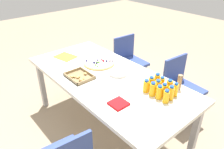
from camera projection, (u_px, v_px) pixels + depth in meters
ground_plane at (107, 127)px, 2.73m from camera, size 12.00×12.00×0.00m
party_table at (107, 81)px, 2.40m from camera, size 2.00×0.95×0.74m
chair_near_left at (180, 84)px, 2.66m from camera, size 0.43×0.43×0.83m
chair_near_right at (129, 59)px, 3.31m from camera, size 0.43×0.43×0.83m
juice_bottle_0 at (175, 90)px, 2.01m from camera, size 0.05×0.05×0.14m
juice_bottle_1 at (169, 87)px, 2.05m from camera, size 0.06×0.06×0.14m
juice_bottle_2 at (162, 83)px, 2.11m from camera, size 0.05×0.05×0.14m
juice_bottle_3 at (157, 80)px, 2.15m from camera, size 0.06×0.06×0.15m
juice_bottle_4 at (171, 93)px, 1.96m from camera, size 0.06×0.06×0.14m
juice_bottle_5 at (164, 90)px, 2.01m from camera, size 0.06×0.06×0.13m
juice_bottle_6 at (158, 86)px, 2.07m from camera, size 0.06×0.06×0.13m
juice_bottle_7 at (151, 83)px, 2.11m from camera, size 0.06×0.06×0.14m
juice_bottle_8 at (166, 97)px, 1.92m from camera, size 0.06×0.06×0.13m
juice_bottle_9 at (159, 92)px, 1.97m from camera, size 0.06×0.06×0.14m
juice_bottle_10 at (153, 89)px, 2.02m from camera, size 0.06×0.06×0.14m
juice_bottle_11 at (146, 86)px, 2.07m from camera, size 0.06×0.06×0.13m
fruit_pizza at (99, 63)px, 2.62m from camera, size 0.38×0.38×0.05m
snack_tray at (79, 77)px, 2.33m from camera, size 0.29×0.23×0.04m
plate_stack at (119, 73)px, 2.40m from camera, size 0.21×0.21×0.03m
napkin_stack at (119, 104)px, 1.92m from camera, size 0.15×0.15×0.02m
cardboard_tube at (179, 82)px, 2.10m from camera, size 0.04×0.04×0.16m
paper_folder at (65, 57)px, 2.80m from camera, size 0.30×0.25×0.01m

